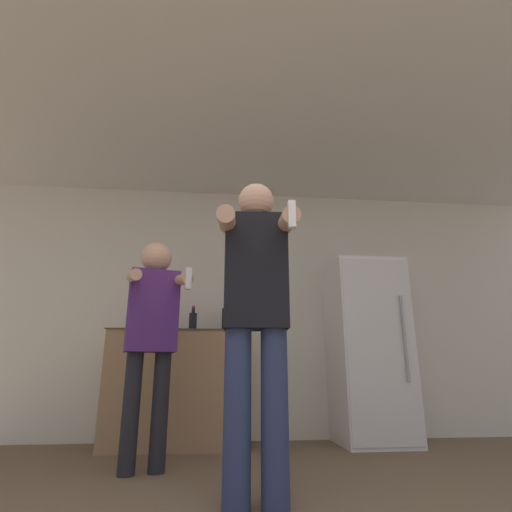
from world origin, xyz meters
TOP-DOWN VIEW (x-y plane):
  - wall_back at (0.00, 2.95)m, footprint 7.00×0.06m
  - ceiling_slab at (0.00, 1.46)m, footprint 7.00×3.44m
  - refrigerator at (1.37, 2.60)m, footprint 0.66×0.68m
  - counter at (-0.40, 2.63)m, footprint 1.26×0.61m
  - bottle_clear_vodka at (0.12, 2.64)m, footprint 0.06×0.06m
  - bottle_tall_gin at (-0.31, 2.64)m, footprint 0.07×0.07m
  - bottle_red_label at (-0.75, 2.64)m, footprint 0.07×0.07m
  - bottle_green_wine at (-0.00, 2.64)m, footprint 0.07×0.07m
  - person_woman_foreground at (0.12, 0.94)m, footprint 0.44×0.47m
  - person_man_side at (-0.54, 1.69)m, footprint 0.50×0.59m

SIDE VIEW (x-z plane):
  - counter at x=-0.40m, z-range 0.00..0.99m
  - refrigerator at x=1.37m, z-range 0.00..1.68m
  - person_man_side at x=-0.54m, z-range 0.17..1.73m
  - person_woman_foreground at x=0.12m, z-range 0.11..1.80m
  - bottle_tall_gin at x=-0.31m, z-range 0.97..1.22m
  - bottle_clear_vodka at x=0.12m, z-range 0.95..1.24m
  - bottle_green_wine at x=0.00m, z-range 0.96..1.27m
  - bottle_red_label at x=-0.75m, z-range 0.96..1.29m
  - wall_back at x=0.00m, z-range 0.00..2.55m
  - ceiling_slab at x=0.00m, z-range 2.55..2.60m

